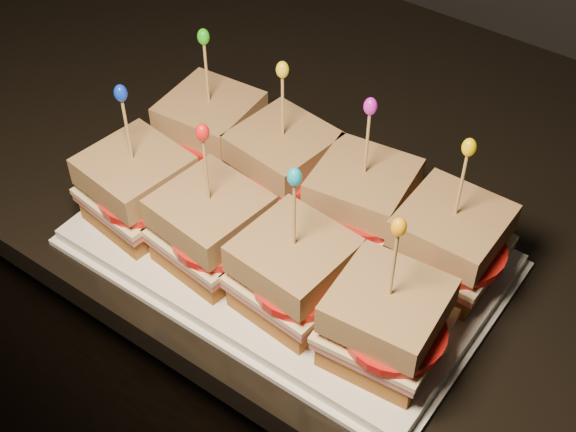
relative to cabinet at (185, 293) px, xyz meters
The scene contains 60 objects.
cabinet is the anchor object (origin of this frame).
granite_slab 0.46m from the cabinet, 90.00° to the right, with size 2.48×0.66×0.03m, color black.
platter 0.62m from the cabinet, 27.07° to the right, with size 0.39×0.24×0.02m, color white.
platter_rim 0.61m from the cabinet, 27.07° to the right, with size 0.41×0.26×0.01m, color white.
sandwich_0_bread_bot 0.56m from the cabinet, 30.42° to the right, with size 0.09×0.09×0.02m, color brown.
sandwich_0_ham 0.57m from the cabinet, 30.42° to the right, with size 0.09×0.09×0.01m, color #B64D4E.
sandwich_0_cheese 0.58m from the cabinet, 30.42° to the right, with size 0.10×0.09×0.01m, color beige.
sandwich_0_tomato 0.59m from the cabinet, 30.22° to the right, with size 0.09×0.09×0.01m, color red.
sandwich_0_bread_top 0.60m from the cabinet, 30.42° to the right, with size 0.09×0.09×0.03m, color #6D350E.
sandwich_0_pick 0.64m from the cabinet, 30.42° to the right, with size 0.00×0.00×0.09m, color tan.
sandwich_0_frill 0.68m from the cabinet, 30.42° to the right, with size 0.01×0.01×0.02m, color #25BB16.
sandwich_1_bread_bot 0.60m from the cabinet, 22.01° to the right, with size 0.09×0.09×0.02m, color brown.
sandwich_1_ham 0.61m from the cabinet, 22.01° to the right, with size 0.09×0.09×0.01m, color #B64D4E.
sandwich_1_cheese 0.62m from the cabinet, 22.01° to the right, with size 0.10×0.09×0.01m, color beige.
sandwich_1_tomato 0.63m from the cabinet, 22.19° to the right, with size 0.09×0.09×0.01m, color red.
sandwich_1_bread_top 0.64m from the cabinet, 22.01° to the right, with size 0.09×0.09×0.03m, color #6D350E.
sandwich_1_pick 0.68m from the cabinet, 22.01° to the right, with size 0.00×0.00×0.09m, color tan.
sandwich_1_frill 0.72m from the cabinet, 22.01° to the right, with size 0.01×0.01×0.02m, color yellow.
sandwich_2_bread_bot 0.65m from the cabinet, 17.13° to the right, with size 0.09×0.09×0.02m, color brown.
sandwich_2_ham 0.66m from the cabinet, 17.13° to the right, with size 0.09×0.09×0.01m, color #B64D4E.
sandwich_2_cheese 0.67m from the cabinet, 17.13° to the right, with size 0.10×0.09×0.01m, color beige.
sandwich_2_tomato 0.68m from the cabinet, 17.43° to the right, with size 0.09×0.09×0.01m, color red.
sandwich_2_bread_top 0.69m from the cabinet, 17.13° to the right, with size 0.09×0.09×0.03m, color #6D350E.
sandwich_2_pick 0.72m from the cabinet, 17.13° to the right, with size 0.00×0.00×0.09m, color tan.
sandwich_2_frill 0.76m from the cabinet, 17.13° to the right, with size 0.01×0.01×0.02m, color #D219CD.
sandwich_3_bread_bot 0.71m from the cabinet, 13.99° to the right, with size 0.09×0.09×0.02m, color brown.
sandwich_3_ham 0.72m from the cabinet, 13.99° to the right, with size 0.09×0.09×0.01m, color #B64D4E.
sandwich_3_cheese 0.73m from the cabinet, 13.99° to the right, with size 0.10×0.09×0.01m, color beige.
sandwich_3_tomato 0.74m from the cabinet, 14.31° to the right, with size 0.09×0.09×0.01m, color red.
sandwich_3_bread_top 0.75m from the cabinet, 13.99° to the right, with size 0.09×0.09×0.03m, color #6D350E.
sandwich_3_pick 0.78m from the cabinet, 13.99° to the right, with size 0.00×0.00×0.09m, color tan.
sandwich_3_frill 0.81m from the cabinet, 13.99° to the right, with size 0.01×0.01×0.02m, color #FCD001.
sandwich_4_bread_bot 0.59m from the cabinet, 48.47° to the right, with size 0.09×0.09×0.02m, color brown.
sandwich_4_ham 0.60m from the cabinet, 48.47° to the right, with size 0.09×0.09×0.01m, color #B64D4E.
sandwich_4_cheese 0.61m from the cabinet, 48.47° to the right, with size 0.10×0.09×0.01m, color beige.
sandwich_4_tomato 0.62m from the cabinet, 47.58° to the right, with size 0.09×0.09×0.01m, color red.
sandwich_4_bread_top 0.63m from the cabinet, 48.47° to the right, with size 0.09×0.09×0.03m, color #6D350E.
sandwich_4_pick 0.67m from the cabinet, 48.47° to the right, with size 0.00×0.00×0.09m, color tan.
sandwich_4_frill 0.71m from the cabinet, 48.47° to the right, with size 0.01×0.01×0.02m, color #0D2DCE.
sandwich_5_bread_bot 0.63m from the cabinet, 37.86° to the right, with size 0.09×0.09×0.02m, color brown.
sandwich_5_ham 0.64m from the cabinet, 37.86° to the right, with size 0.09×0.09×0.01m, color #B64D4E.
sandwich_5_cheese 0.65m from the cabinet, 37.86° to the right, with size 0.10×0.09×0.01m, color beige.
sandwich_5_tomato 0.66m from the cabinet, 37.47° to the right, with size 0.09×0.09×0.01m, color red.
sandwich_5_bread_top 0.67m from the cabinet, 37.86° to the right, with size 0.09×0.09×0.03m, color #6D350E.
sandwich_5_pick 0.71m from the cabinet, 37.86° to the right, with size 0.00×0.00×0.09m, color tan.
sandwich_5_frill 0.75m from the cabinet, 37.86° to the right, with size 0.01×0.01×0.02m, color red.
sandwich_6_bread_bot 0.68m from the cabinet, 30.65° to the right, with size 0.09×0.09×0.02m, color brown.
sandwich_6_ham 0.69m from the cabinet, 30.65° to the right, with size 0.09×0.09×0.01m, color #B64D4E.
sandwich_6_cheese 0.70m from the cabinet, 30.65° to the right, with size 0.10×0.09×0.01m, color beige.
sandwich_6_tomato 0.71m from the cabinet, 30.54° to the right, with size 0.09×0.09×0.01m, color red.
sandwich_6_bread_top 0.72m from the cabinet, 30.65° to the right, with size 0.09×0.09×0.03m, color #6D350E.
sandwich_6_pick 0.75m from the cabinet, 30.65° to the right, with size 0.00×0.00×0.09m, color tan.
sandwich_6_frill 0.79m from the cabinet, 30.65° to the right, with size 0.01×0.01×0.02m, color #10A1C4.
sandwich_7_bread_bot 0.74m from the cabinet, 25.59° to the right, with size 0.09×0.09×0.02m, color brown.
sandwich_7_ham 0.75m from the cabinet, 25.59° to the right, with size 0.09×0.09×0.01m, color #B64D4E.
sandwich_7_cheese 0.75m from the cabinet, 25.59° to the right, with size 0.10×0.09×0.01m, color beige.
sandwich_7_tomato 0.77m from the cabinet, 25.61° to the right, with size 0.09×0.09×0.01m, color red.
sandwich_7_bread_top 0.77m from the cabinet, 25.59° to the right, with size 0.09×0.09×0.03m, color #6D350E.
sandwich_7_pick 0.80m from the cabinet, 25.59° to the right, with size 0.00×0.00×0.09m, color tan.
sandwich_7_frill 0.84m from the cabinet, 25.59° to the right, with size 0.01×0.01×0.02m, color orange.
Camera 1 is at (0.55, 1.07, 1.50)m, focal length 50.00 mm.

